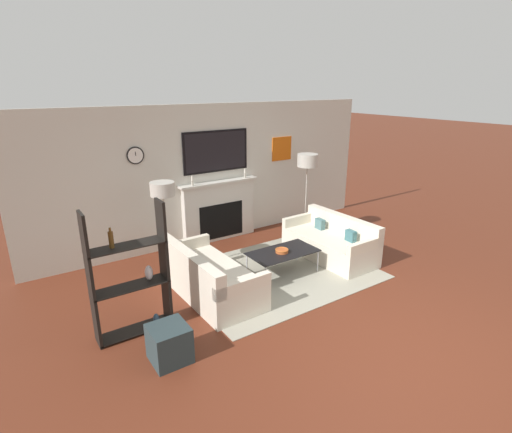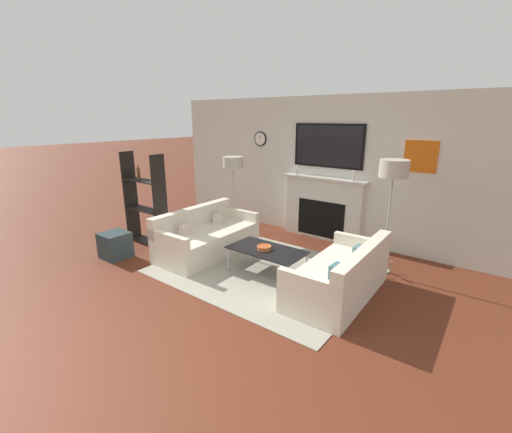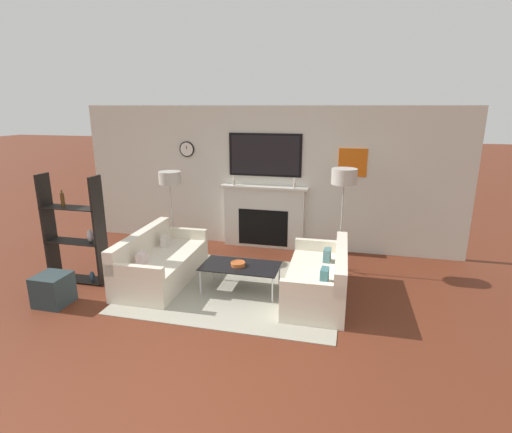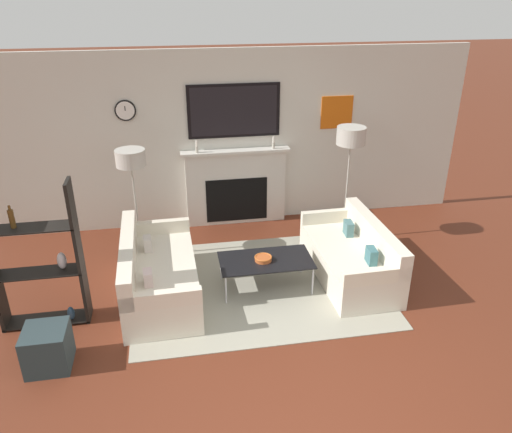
{
  "view_description": "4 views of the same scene",
  "coord_description": "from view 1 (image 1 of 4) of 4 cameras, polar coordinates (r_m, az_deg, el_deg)",
  "views": [
    {
      "loc": [
        -3.67,
        -2.33,
        3.06
      ],
      "look_at": [
        -0.24,
        2.78,
        0.99
      ],
      "focal_mm": 28.0,
      "sensor_mm": 36.0,
      "label": 1
    },
    {
      "loc": [
        2.88,
        -1.41,
        2.31
      ],
      "look_at": [
        -0.27,
        2.68,
        0.81
      ],
      "focal_mm": 24.0,
      "sensor_mm": 36.0,
      "label": 2
    },
    {
      "loc": [
        1.62,
        -2.82,
        2.69
      ],
      "look_at": [
        0.18,
        3.08,
        1.0
      ],
      "focal_mm": 28.0,
      "sensor_mm": 36.0,
      "label": 3
    },
    {
      "loc": [
        -0.97,
        -2.82,
        3.54
      ],
      "look_at": [
        0.08,
        3.07,
        0.72
      ],
      "focal_mm": 35.0,
      "sensor_mm": 36.0,
      "label": 4
    }
  ],
  "objects": [
    {
      "name": "ground_plane",
      "position": [
        5.31,
        20.24,
        -17.92
      ],
      "size": [
        60.0,
        60.0,
        0.0
      ],
      "primitive_type": "plane",
      "color": "#5B2717"
    },
    {
      "name": "fireplace_wall",
      "position": [
        8.02,
        -5.69,
        5.27
      ],
      "size": [
        7.38,
        0.28,
        2.7
      ],
      "color": "beige",
      "rests_on": "ground_plane"
    },
    {
      "name": "area_rug",
      "position": [
        6.82,
        2.83,
        -8.09
      ],
      "size": [
        3.13,
        2.43,
        0.01
      ],
      "color": "#9A9784",
      "rests_on": "ground_plane"
    },
    {
      "name": "couch_left",
      "position": [
        6.1,
        -6.78,
        -8.73
      ],
      "size": [
        0.91,
        1.86,
        0.78
      ],
      "color": "beige",
      "rests_on": "ground_plane"
    },
    {
      "name": "couch_right",
      "position": [
        7.47,
        10.64,
        -3.72
      ],
      "size": [
        0.86,
        1.76,
        0.75
      ],
      "color": "beige",
      "rests_on": "ground_plane"
    },
    {
      "name": "coffee_table",
      "position": [
        6.66,
        3.87,
        -5.2
      ],
      "size": [
        1.16,
        0.62,
        0.4
      ],
      "color": "black",
      "rests_on": "ground_plane"
    },
    {
      "name": "decorative_bowl",
      "position": [
        6.61,
        3.71,
        -4.88
      ],
      "size": [
        0.22,
        0.22,
        0.06
      ],
      "color": "#BB5628",
      "rests_on": "coffee_table"
    },
    {
      "name": "floor_lamp_left",
      "position": [
        6.48,
        -13.21,
        3.61
      ],
      "size": [
        0.39,
        0.39,
        1.59
      ],
      "color": "#9E998E",
      "rests_on": "ground_plane"
    },
    {
      "name": "floor_lamp_right",
      "position": [
        7.97,
        7.36,
        7.77
      ],
      "size": [
        0.4,
        0.4,
        1.75
      ],
      "color": "#9E998E",
      "rests_on": "ground_plane"
    },
    {
      "name": "shelf_unit",
      "position": [
        5.21,
        -17.46,
        -8.22
      ],
      "size": [
        0.95,
        0.28,
        1.7
      ],
      "color": "black",
      "rests_on": "ground_plane"
    },
    {
      "name": "ottoman",
      "position": [
        4.9,
        -12.28,
        -17.31
      ],
      "size": [
        0.43,
        0.43,
        0.44
      ],
      "color": "#293639",
      "rests_on": "ground_plane"
    }
  ]
}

